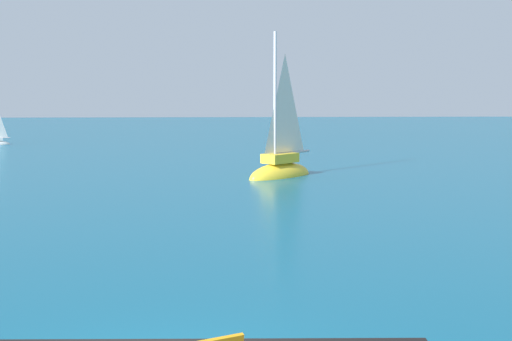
# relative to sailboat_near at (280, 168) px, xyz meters

# --- Properties ---
(sailboat_near) EXTENTS (3.53, 3.41, 6.97)m
(sailboat_near) POSITION_rel_sailboat_near_xyz_m (0.00, 0.00, 0.00)
(sailboat_near) COLOR yellow
(sailboat_near) RESTS_ON ground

